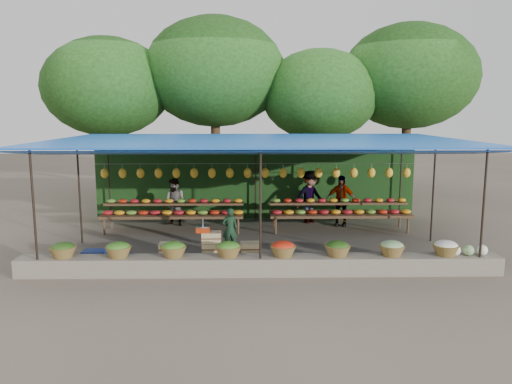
{
  "coord_description": "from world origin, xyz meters",
  "views": [
    {
      "loc": [
        -0.29,
        -13.33,
        3.54
      ],
      "look_at": [
        -0.04,
        0.2,
        1.36
      ],
      "focal_mm": 35.0,
      "sensor_mm": 36.0,
      "label": 1
    }
  ],
  "objects_px": {
    "vendor_seated": "(230,229)",
    "crate_counter": "(210,251)",
    "blue_crate_front": "(121,261)",
    "blue_crate_back": "(95,257)",
    "weighing_scale": "(203,228)"
  },
  "relations": [
    {
      "from": "weighing_scale",
      "to": "blue_crate_back",
      "type": "height_order",
      "value": "weighing_scale"
    },
    {
      "from": "crate_counter",
      "to": "weighing_scale",
      "type": "height_order",
      "value": "weighing_scale"
    },
    {
      "from": "vendor_seated",
      "to": "blue_crate_front",
      "type": "distance_m",
      "value": 2.86
    },
    {
      "from": "crate_counter",
      "to": "vendor_seated",
      "type": "distance_m",
      "value": 1.26
    },
    {
      "from": "vendor_seated",
      "to": "blue_crate_back",
      "type": "height_order",
      "value": "vendor_seated"
    },
    {
      "from": "vendor_seated",
      "to": "blue_crate_front",
      "type": "xyz_separation_m",
      "value": [
        -2.45,
        -1.43,
        -0.41
      ]
    },
    {
      "from": "vendor_seated",
      "to": "crate_counter",
      "type": "bearing_deg",
      "value": 60.19
    },
    {
      "from": "crate_counter",
      "to": "weighing_scale",
      "type": "bearing_deg",
      "value": -180.0
    },
    {
      "from": "blue_crate_front",
      "to": "blue_crate_back",
      "type": "xyz_separation_m",
      "value": [
        -0.7,
        0.34,
        0.01
      ]
    },
    {
      "from": "crate_counter",
      "to": "weighing_scale",
      "type": "distance_m",
      "value": 0.57
    },
    {
      "from": "blue_crate_front",
      "to": "blue_crate_back",
      "type": "distance_m",
      "value": 0.78
    },
    {
      "from": "vendor_seated",
      "to": "blue_crate_back",
      "type": "relative_size",
      "value": 2.09
    },
    {
      "from": "vendor_seated",
      "to": "blue_crate_front",
      "type": "height_order",
      "value": "vendor_seated"
    },
    {
      "from": "vendor_seated",
      "to": "blue_crate_back",
      "type": "bearing_deg",
      "value": 9.12
    },
    {
      "from": "weighing_scale",
      "to": "vendor_seated",
      "type": "height_order",
      "value": "weighing_scale"
    }
  ]
}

